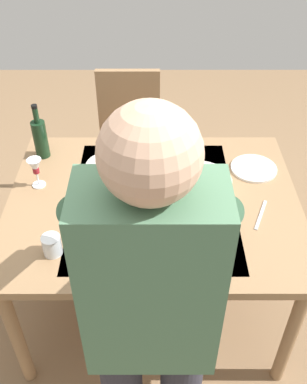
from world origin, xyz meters
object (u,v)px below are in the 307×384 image
side_bowl_bread (124,256)px  wine_glass_right (227,212)px  wine_bottle (40,138)px  dinner_plate_near (254,168)px  water_cup_near_right (151,170)px  wine_glass_left (36,168)px  serving_bowl_pasta (200,183)px  chair_near (129,133)px  dining_table (154,212)px  water_cup_near_left (52,245)px  dinner_plate_far (109,166)px  side_bowl_salad (114,207)px  person_server (151,322)px

side_bowl_bread → wine_glass_right: bearing=-157.4°
wine_bottle → dinner_plate_near: (-1.08, 0.12, -0.10)m
water_cup_near_right → dinner_plate_near: size_ratio=0.42×
wine_glass_left → serving_bowl_pasta: (-0.77, 0.03, -0.07)m
side_bowl_bread → dinner_plate_near: bearing=-135.8°
chair_near → wine_glass_left: chair_near is taller
dining_table → serving_bowl_pasta: bearing=-159.1°
water_cup_near_left → water_cup_near_right: water_cup_near_right is taller
water_cup_near_left → dinner_plate_far: (-0.18, -0.58, -0.04)m
wine_glass_right → dinner_plate_near: (-0.20, -0.43, -0.10)m
chair_near → water_cup_near_right: bearing=101.3°
side_bowl_salad → dinner_plate_near: size_ratio=0.78×
dining_table → wine_glass_right: bearing=147.4°
wine_glass_right → side_bowl_salad: bearing=-13.4°
dinner_plate_near → wine_glass_right: bearing=64.9°
person_server → wine_bottle: 1.28m
wine_glass_left → wine_glass_right: bearing=160.3°
serving_bowl_pasta → dinner_plate_near: 0.32m
chair_near → person_server: 1.76m
dinner_plate_far → wine_glass_left: bearing=24.7°
person_server → side_bowl_salad: 0.75m
side_bowl_salad → dinner_plate_far: (0.05, -0.34, -0.03)m
serving_bowl_pasta → side_bowl_salad: same height
chair_near → side_bowl_salad: chair_near is taller
serving_bowl_pasta → side_bowl_bread: same height
water_cup_near_right → serving_bowl_pasta: 0.24m
wine_bottle → side_bowl_bread: wine_bottle is taller
water_cup_near_right → side_bowl_salad: 0.30m
person_server → wine_bottle: person_server is taller
dinner_plate_near → wine_bottle: bearing=-6.4°
wine_bottle → wine_glass_left: 0.25m
serving_bowl_pasta → dining_table: bearing=20.9°
dining_table → wine_glass_right: 0.40m
water_cup_near_left → side_bowl_bread: (-0.29, 0.05, -0.01)m
wine_glass_left → water_cup_near_left: 0.46m
wine_glass_right → wine_glass_left: bearing=-19.7°
wine_glass_right → water_cup_near_right: wine_glass_right is taller
wine_glass_right → dinner_plate_far: bearing=-40.5°
wine_bottle → water_cup_near_left: size_ratio=3.36×
dining_table → chair_near: (0.16, -0.91, -0.14)m
water_cup_near_left → wine_glass_left: bearing=-71.6°
water_cup_near_right → side_bowl_salad: bearing=56.3°
dining_table → serving_bowl_pasta: (-0.22, -0.08, 0.11)m
water_cup_near_right → dinner_plate_far: (0.22, -0.09, -0.04)m
person_server → water_cup_near_right: person_server is taller
side_bowl_salad → dinner_plate_near: 0.75m
person_server → water_cup_near_right: 0.97m
wine_bottle → wine_glass_left: size_ratio=1.96×
chair_near → side_bowl_salad: (0.02, 0.99, 0.25)m
dining_table → chair_near: size_ratio=1.48×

